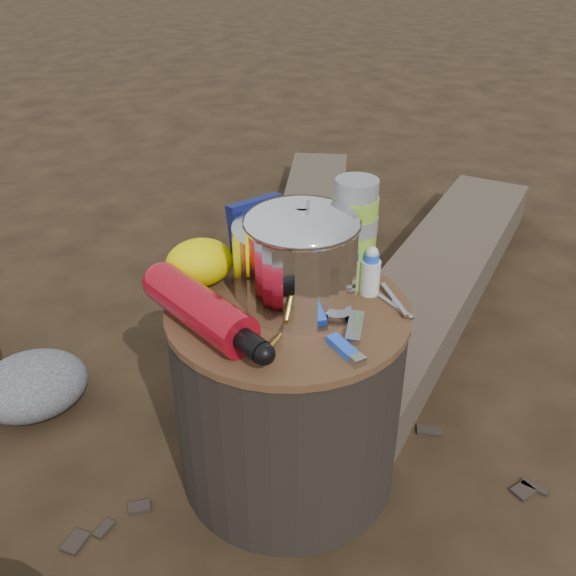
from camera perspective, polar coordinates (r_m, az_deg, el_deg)
name	(u,v)px	position (r m, az deg, el deg)	size (l,w,h in m)	color
ground	(288,467)	(1.51, 0.00, -15.86)	(60.00, 60.00, 0.00)	black
stump	(288,394)	(1.36, 0.00, -9.51)	(0.47, 0.47, 0.44)	black
log_main	(432,284)	(2.08, 12.91, 0.35)	(0.28, 1.65, 0.14)	#44392D
log_small	(311,223)	(2.47, 2.11, 5.85)	(0.24, 1.33, 0.11)	#44392D
foil_windscreen	(293,259)	(1.24, 0.45, 2.63)	(0.24, 0.24, 0.14)	silver
camping_pot	(302,258)	(1.18, 1.23, 2.77)	(0.21, 0.21, 0.21)	white
fuel_bottle	(200,309)	(1.16, -7.96, -1.85)	(0.08, 0.33, 0.08)	#A40D1C
thermos	(354,234)	(1.26, 6.00, 4.91)	(0.09, 0.09, 0.22)	#82B831
travel_mug	(310,234)	(1.37, 1.97, 4.88)	(0.08, 0.08, 0.12)	black
stuff_sack	(199,263)	(1.29, -8.00, 2.29)	(0.14, 0.11, 0.10)	#ECDA00
food_pouch	(258,236)	(1.32, -2.73, 4.74)	(0.12, 0.03, 0.16)	#0C1245
lighter	(343,347)	(1.11, 4.97, -5.32)	(0.02, 0.09, 0.02)	blue
multitool	(355,327)	(1.16, 6.06, -3.56)	(0.03, 0.10, 0.01)	#B0B0B5
pot_grabber	(392,303)	(1.24, 9.33, -1.33)	(0.03, 0.12, 0.01)	#B0B0B5
squeeze_bottle	(371,273)	(1.26, 7.46, 1.34)	(0.04, 0.04, 0.09)	silver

